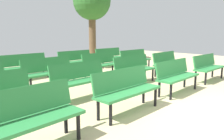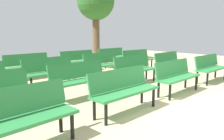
{
  "view_description": "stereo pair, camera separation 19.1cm",
  "coord_description": "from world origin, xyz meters",
  "px_view_note": "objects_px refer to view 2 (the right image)",
  "views": [
    {
      "loc": [
        -4.22,
        -1.17,
        1.58
      ],
      "look_at": [
        0.0,
        3.1,
        0.55
      ],
      "focal_mm": 34.18,
      "sensor_mm": 36.0,
      "label": 1
    },
    {
      "loc": [
        -4.09,
        -1.31,
        1.58
      ],
      "look_at": [
        0.0,
        3.1,
        0.55
      ],
      "focal_mm": 34.18,
      "sensor_mm": 36.0,
      "label": 2
    }
  ],
  "objects_px": {
    "bench_r3_c2": "(79,60)",
    "bench_r1_c3": "(169,62)",
    "bench_r1_c1": "(80,77)",
    "bench_r2_c3": "(138,58)",
    "tree_0": "(96,3)",
    "bench_r0_c0": "(17,116)",
    "bench_r3_c1": "(28,64)",
    "bench_r0_c1": "(124,88)",
    "bench_r1_c2": "(135,68)",
    "bench_r2_c1": "(50,70)",
    "bench_r0_c2": "(177,75)",
    "bench_r0_c3": "(210,66)",
    "bench_r2_c2": "(103,63)",
    "bench_r3_c3": "(113,56)"
  },
  "relations": [
    {
      "from": "bench_r3_c1",
      "to": "tree_0",
      "type": "xyz_separation_m",
      "value": [
        5.22,
        2.69,
        2.85
      ]
    },
    {
      "from": "bench_r3_c3",
      "to": "bench_r0_c3",
      "type": "bearing_deg",
      "value": -89.8
    },
    {
      "from": "bench_r1_c3",
      "to": "tree_0",
      "type": "relative_size",
      "value": 0.36
    },
    {
      "from": "bench_r2_c1",
      "to": "bench_r1_c1",
      "type": "bearing_deg",
      "value": -90.26
    },
    {
      "from": "bench_r1_c1",
      "to": "bench_r1_c2",
      "type": "relative_size",
      "value": 1.0
    },
    {
      "from": "bench_r0_c2",
      "to": "bench_r1_c1",
      "type": "distance_m",
      "value": 2.54
    },
    {
      "from": "bench_r1_c1",
      "to": "tree_0",
      "type": "distance_m",
      "value": 8.28
    },
    {
      "from": "bench_r2_c1",
      "to": "bench_r2_c3",
      "type": "xyz_separation_m",
      "value": [
        4.19,
        0.14,
        0.0
      ]
    },
    {
      "from": "bench_r1_c1",
      "to": "bench_r2_c3",
      "type": "bearing_deg",
      "value": 21.11
    },
    {
      "from": "bench_r0_c2",
      "to": "bench_r2_c3",
      "type": "distance_m",
      "value": 3.73
    },
    {
      "from": "bench_r0_c1",
      "to": "bench_r1_c3",
      "type": "height_order",
      "value": "same"
    },
    {
      "from": "bench_r1_c2",
      "to": "bench_r2_c1",
      "type": "xyz_separation_m",
      "value": [
        -2.19,
        1.45,
        0.0
      ]
    },
    {
      "from": "bench_r0_c0",
      "to": "bench_r2_c3",
      "type": "distance_m",
      "value": 6.97
    },
    {
      "from": "bench_r0_c2",
      "to": "bench_r2_c2",
      "type": "bearing_deg",
      "value": 88.35
    },
    {
      "from": "bench_r2_c3",
      "to": "bench_r0_c3",
      "type": "bearing_deg",
      "value": -88.52
    },
    {
      "from": "bench_r1_c2",
      "to": "bench_r2_c1",
      "type": "distance_m",
      "value": 2.63
    },
    {
      "from": "bench_r1_c3",
      "to": "bench_r2_c1",
      "type": "distance_m",
      "value": 4.44
    },
    {
      "from": "bench_r0_c2",
      "to": "bench_r1_c2",
      "type": "height_order",
      "value": "same"
    },
    {
      "from": "bench_r3_c2",
      "to": "bench_r1_c3",
      "type": "bearing_deg",
      "value": -55.55
    },
    {
      "from": "bench_r0_c0",
      "to": "bench_r3_c2",
      "type": "xyz_separation_m",
      "value": [
        4.11,
        4.61,
        0.0
      ]
    },
    {
      "from": "bench_r0_c0",
      "to": "bench_r3_c1",
      "type": "xyz_separation_m",
      "value": [
        1.98,
        4.64,
        0.0
      ]
    },
    {
      "from": "bench_r0_c1",
      "to": "bench_r2_c3",
      "type": "relative_size",
      "value": 1.0
    },
    {
      "from": "bench_r2_c1",
      "to": "bench_r3_c1",
      "type": "distance_m",
      "value": 1.59
    },
    {
      "from": "bench_r0_c2",
      "to": "bench_r2_c1",
      "type": "height_order",
      "value": "same"
    },
    {
      "from": "bench_r0_c2",
      "to": "tree_0",
      "type": "height_order",
      "value": "tree_0"
    },
    {
      "from": "tree_0",
      "to": "bench_r0_c0",
      "type": "bearing_deg",
      "value": -134.55
    },
    {
      "from": "bench_r3_c2",
      "to": "tree_0",
      "type": "relative_size",
      "value": 0.35
    },
    {
      "from": "bench_r2_c3",
      "to": "bench_r3_c2",
      "type": "xyz_separation_m",
      "value": [
        -2.09,
        1.42,
        0.0
      ]
    },
    {
      "from": "bench_r0_c3",
      "to": "tree_0",
      "type": "relative_size",
      "value": 0.35
    },
    {
      "from": "bench_r0_c0",
      "to": "bench_r3_c2",
      "type": "bearing_deg",
      "value": 45.64
    },
    {
      "from": "bench_r0_c3",
      "to": "bench_r2_c1",
      "type": "bearing_deg",
      "value": 145.54
    },
    {
      "from": "bench_r1_c2",
      "to": "bench_r3_c3",
      "type": "distance_m",
      "value": 3.65
    },
    {
      "from": "bench_r0_c3",
      "to": "bench_r3_c1",
      "type": "distance_m",
      "value": 6.24
    },
    {
      "from": "bench_r0_c0",
      "to": "bench_r0_c1",
      "type": "relative_size",
      "value": 1.01
    },
    {
      "from": "bench_r3_c2",
      "to": "tree_0",
      "type": "bearing_deg",
      "value": 40.35
    },
    {
      "from": "bench_r1_c2",
      "to": "bench_r3_c1",
      "type": "xyz_separation_m",
      "value": [
        -2.22,
        3.04,
        0.0
      ]
    },
    {
      "from": "bench_r0_c2",
      "to": "bench_r2_c2",
      "type": "height_order",
      "value": "same"
    },
    {
      "from": "bench_r3_c2",
      "to": "bench_r1_c2",
      "type": "bearing_deg",
      "value": -89.03
    },
    {
      "from": "bench_r1_c3",
      "to": "bench_r3_c2",
      "type": "height_order",
      "value": "same"
    },
    {
      "from": "bench_r0_c2",
      "to": "tree_0",
      "type": "distance_m",
      "value": 8.37
    },
    {
      "from": "bench_r0_c0",
      "to": "bench_r2_c1",
      "type": "bearing_deg",
      "value": 53.88
    },
    {
      "from": "bench_r2_c2",
      "to": "bench_r3_c1",
      "type": "relative_size",
      "value": 1.0
    },
    {
      "from": "bench_r0_c1",
      "to": "bench_r3_c1",
      "type": "xyz_separation_m",
      "value": [
        -0.12,
        4.57,
        0.0
      ]
    },
    {
      "from": "bench_r1_c1",
      "to": "bench_r2_c2",
      "type": "xyz_separation_m",
      "value": [
        2.11,
        1.62,
        0.0
      ]
    },
    {
      "from": "bench_r0_c1",
      "to": "bench_r1_c1",
      "type": "xyz_separation_m",
      "value": [
        -0.06,
        1.45,
        0.0
      ]
    },
    {
      "from": "bench_r0_c0",
      "to": "bench_r0_c3",
      "type": "height_order",
      "value": "same"
    },
    {
      "from": "bench_r1_c3",
      "to": "tree_0",
      "type": "xyz_separation_m",
      "value": [
        0.99,
        5.7,
        2.85
      ]
    },
    {
      "from": "bench_r0_c2",
      "to": "bench_r2_c2",
      "type": "distance_m",
      "value": 3.05
    },
    {
      "from": "bench_r0_c2",
      "to": "bench_r2_c2",
      "type": "relative_size",
      "value": 1.0
    },
    {
      "from": "bench_r0_c3",
      "to": "bench_r3_c2",
      "type": "bearing_deg",
      "value": 115.84
    }
  ]
}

